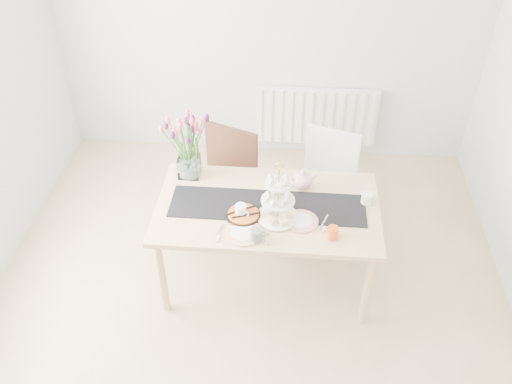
# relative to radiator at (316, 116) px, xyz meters

# --- Properties ---
(room_shell) EXTENTS (4.50, 4.50, 4.50)m
(room_shell) POSITION_rel_radiator_xyz_m (-0.50, -2.19, 0.85)
(room_shell) COLOR tan
(room_shell) RESTS_ON ground
(radiator) EXTENTS (1.20, 0.08, 0.60)m
(radiator) POSITION_rel_radiator_xyz_m (0.00, 0.00, 0.00)
(radiator) COLOR white
(radiator) RESTS_ON room_shell
(dining_table) EXTENTS (1.60, 0.90, 0.75)m
(dining_table) POSITION_rel_radiator_xyz_m (-0.37, -1.75, 0.22)
(dining_table) COLOR tan
(dining_table) RESTS_ON ground
(chair_brown) EXTENTS (0.61, 0.61, 0.95)m
(chair_brown) POSITION_rel_radiator_xyz_m (-0.76, -1.17, 0.11)
(chair_brown) COLOR #381D14
(chair_brown) RESTS_ON ground
(chair_white) EXTENTS (0.58, 0.58, 0.92)m
(chair_white) POSITION_rel_radiator_xyz_m (0.07, -1.09, 0.09)
(chair_white) COLOR white
(chair_white) RESTS_ON ground
(table_runner) EXTENTS (1.40, 0.35, 0.01)m
(table_runner) POSITION_rel_radiator_xyz_m (-0.37, -1.75, 0.30)
(table_runner) COLOR black
(table_runner) RESTS_ON dining_table
(tulip_vase) EXTENTS (0.59, 0.59, 0.50)m
(tulip_vase) POSITION_rel_radiator_xyz_m (-0.99, -1.42, 0.62)
(tulip_vase) COLOR silver
(tulip_vase) RESTS_ON dining_table
(cake_stand) EXTENTS (0.29, 0.29, 0.43)m
(cake_stand) POSITION_rel_radiator_xyz_m (-0.30, -1.87, 0.42)
(cake_stand) COLOR gold
(cake_stand) RESTS_ON dining_table
(teapot) EXTENTS (0.29, 0.26, 0.16)m
(teapot) POSITION_rel_radiator_xyz_m (-0.13, -1.52, 0.37)
(teapot) COLOR silver
(teapot) RESTS_ON dining_table
(cream_jug) EXTENTS (0.09, 0.09, 0.08)m
(cream_jug) POSITION_rel_radiator_xyz_m (0.33, -1.65, 0.34)
(cream_jug) COLOR white
(cream_jug) RESTS_ON dining_table
(tart_tin) EXTENTS (0.25, 0.25, 0.03)m
(tart_tin) POSITION_rel_radiator_xyz_m (-0.53, -1.87, 0.31)
(tart_tin) COLOR black
(tart_tin) RESTS_ON dining_table
(mug_grey) EXTENTS (0.10, 0.10, 0.09)m
(mug_grey) POSITION_rel_radiator_xyz_m (-0.43, -2.10, 0.35)
(mug_grey) COLOR slate
(mug_grey) RESTS_ON dining_table
(mug_white) EXTENTS (0.11, 0.11, 0.10)m
(mug_white) POSITION_rel_radiator_xyz_m (-0.55, -1.86, 0.35)
(mug_white) COLOR white
(mug_white) RESTS_ON dining_table
(mug_orange) EXTENTS (0.10, 0.10, 0.09)m
(mug_orange) POSITION_rel_radiator_xyz_m (0.08, -2.03, 0.35)
(mug_orange) COLOR #E05518
(mug_orange) RESTS_ON dining_table
(plate_left) EXTENTS (0.29, 0.29, 0.01)m
(plate_left) POSITION_rel_radiator_xyz_m (-0.52, -2.04, 0.31)
(plate_left) COLOR white
(plate_left) RESTS_ON dining_table
(plate_right) EXTENTS (0.31, 0.31, 0.01)m
(plate_right) POSITION_rel_radiator_xyz_m (-0.13, -1.89, 0.31)
(plate_right) COLOR silver
(plate_right) RESTS_ON dining_table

